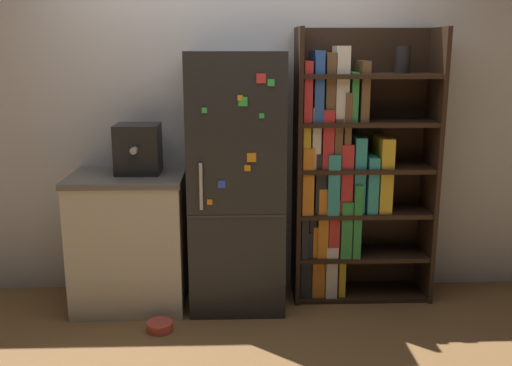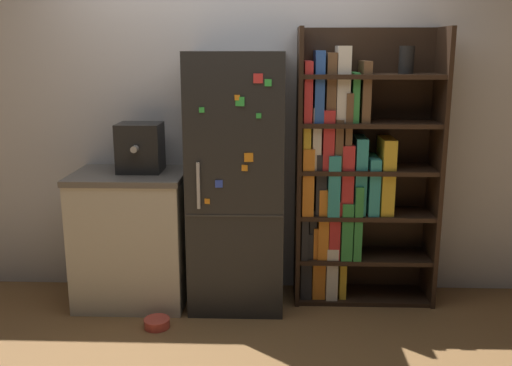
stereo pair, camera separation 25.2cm
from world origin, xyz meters
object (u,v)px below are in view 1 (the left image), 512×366
(refrigerator, at_px, (237,183))
(bookshelf, at_px, (345,176))
(espresso_machine, at_px, (138,149))
(pet_bowl, at_px, (160,325))

(refrigerator, height_order, bookshelf, bookshelf)
(espresso_machine, bearing_deg, refrigerator, -3.69)
(pet_bowl, bearing_deg, bookshelf, 23.23)
(bookshelf, distance_m, espresso_machine, 1.45)
(pet_bowl, bearing_deg, espresso_machine, 109.86)
(refrigerator, xyz_separation_m, espresso_machine, (-0.66, 0.04, 0.23))
(refrigerator, bearing_deg, pet_bowl, -139.88)
(refrigerator, relative_size, bookshelf, 0.92)
(espresso_machine, xyz_separation_m, pet_bowl, (0.17, -0.46, -1.07))
(espresso_machine, height_order, pet_bowl, espresso_machine)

